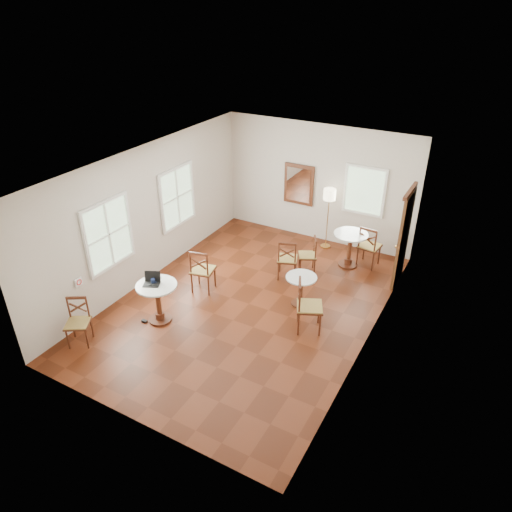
{
  "coord_description": "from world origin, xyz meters",
  "views": [
    {
      "loc": [
        4.04,
        -7.0,
        5.7
      ],
      "look_at": [
        0.0,
        0.3,
        1.0
      ],
      "focal_mm": 33.07,
      "sensor_mm": 36.0,
      "label": 1
    }
  ],
  "objects_px": {
    "chair_mid_a": "(287,259)",
    "chair_mid_b": "(308,306)",
    "chair_back_b": "(308,255)",
    "navy_mug": "(153,281)",
    "cafe_table_back": "(350,246)",
    "chair_near_a": "(202,270)",
    "chair_near_b": "(78,322)",
    "laptop": "(152,281)",
    "cafe_table_near": "(158,299)",
    "floor_lamp": "(329,198)",
    "water_glass": "(160,277)",
    "chair_back_a": "(369,246)",
    "mouse": "(150,285)",
    "power_adapter": "(144,321)",
    "cafe_table_mid": "(301,287)"
  },
  "relations": [
    {
      "from": "navy_mug",
      "to": "power_adapter",
      "type": "bearing_deg",
      "value": -126.55
    },
    {
      "from": "chair_mid_a",
      "to": "navy_mug",
      "type": "relative_size",
      "value": 7.74
    },
    {
      "from": "chair_back_b",
      "to": "chair_near_a",
      "type": "bearing_deg",
      "value": -70.51
    },
    {
      "from": "cafe_table_back",
      "to": "chair_mid_b",
      "type": "xyz_separation_m",
      "value": [
        0.11,
        -2.7,
        0.01
      ]
    },
    {
      "from": "chair_mid_a",
      "to": "chair_back_b",
      "type": "distance_m",
      "value": 0.57
    },
    {
      "from": "mouse",
      "to": "navy_mug",
      "type": "bearing_deg",
      "value": 104.32
    },
    {
      "from": "chair_mid_a",
      "to": "mouse",
      "type": "bearing_deg",
      "value": 39.77
    },
    {
      "from": "cafe_table_mid",
      "to": "water_glass",
      "type": "distance_m",
      "value": 2.84
    },
    {
      "from": "floor_lamp",
      "to": "chair_back_b",
      "type": "bearing_deg",
      "value": -86.4
    },
    {
      "from": "chair_near_a",
      "to": "laptop",
      "type": "xyz_separation_m",
      "value": [
        -0.24,
        -1.3,
        0.38
      ]
    },
    {
      "from": "cafe_table_mid",
      "to": "power_adapter",
      "type": "relative_size",
      "value": 6.19
    },
    {
      "from": "chair_back_b",
      "to": "navy_mug",
      "type": "bearing_deg",
      "value": -59.13
    },
    {
      "from": "power_adapter",
      "to": "chair_near_b",
      "type": "bearing_deg",
      "value": -121.27
    },
    {
      "from": "chair_back_b",
      "to": "navy_mug",
      "type": "height_order",
      "value": "navy_mug"
    },
    {
      "from": "chair_back_a",
      "to": "chair_back_b",
      "type": "height_order",
      "value": "chair_back_a"
    },
    {
      "from": "navy_mug",
      "to": "water_glass",
      "type": "relative_size",
      "value": 1.27
    },
    {
      "from": "cafe_table_back",
      "to": "chair_back_b",
      "type": "bearing_deg",
      "value": -135.38
    },
    {
      "from": "chair_back_a",
      "to": "laptop",
      "type": "height_order",
      "value": "laptop"
    },
    {
      "from": "water_glass",
      "to": "laptop",
      "type": "bearing_deg",
      "value": -97.14
    },
    {
      "from": "chair_mid_a",
      "to": "chair_mid_b",
      "type": "distance_m",
      "value": 1.9
    },
    {
      "from": "chair_near_a",
      "to": "floor_lamp",
      "type": "height_order",
      "value": "floor_lamp"
    },
    {
      "from": "power_adapter",
      "to": "chair_back_b",
      "type": "bearing_deg",
      "value": 58.57
    },
    {
      "from": "laptop",
      "to": "chair_mid_a",
      "type": "bearing_deg",
      "value": 33.85
    },
    {
      "from": "chair_near_a",
      "to": "chair_near_b",
      "type": "bearing_deg",
      "value": 56.29
    },
    {
      "from": "chair_back_a",
      "to": "mouse",
      "type": "relative_size",
      "value": 10.32
    },
    {
      "from": "cafe_table_mid",
      "to": "chair_back_a",
      "type": "height_order",
      "value": "chair_back_a"
    },
    {
      "from": "chair_mid_a",
      "to": "chair_back_a",
      "type": "relative_size",
      "value": 0.94
    },
    {
      "from": "cafe_table_near",
      "to": "chair_back_b",
      "type": "height_order",
      "value": "chair_back_b"
    },
    {
      "from": "chair_back_b",
      "to": "chair_back_a",
      "type": "bearing_deg",
      "value": 101.88
    },
    {
      "from": "floor_lamp",
      "to": "water_glass",
      "type": "distance_m",
      "value": 4.66
    },
    {
      "from": "floor_lamp",
      "to": "water_glass",
      "type": "xyz_separation_m",
      "value": [
        -1.8,
        -4.28,
        -0.44
      ]
    },
    {
      "from": "cafe_table_near",
      "to": "chair_mid_a",
      "type": "bearing_deg",
      "value": 60.76
    },
    {
      "from": "chair_mid_a",
      "to": "navy_mug",
      "type": "distance_m",
      "value": 3.11
    },
    {
      "from": "cafe_table_back",
      "to": "power_adapter",
      "type": "bearing_deg",
      "value": -124.31
    },
    {
      "from": "chair_near_a",
      "to": "chair_back_a",
      "type": "bearing_deg",
      "value": -147.6
    },
    {
      "from": "floor_lamp",
      "to": "cafe_table_back",
      "type": "bearing_deg",
      "value": -37.45
    },
    {
      "from": "navy_mug",
      "to": "cafe_table_back",
      "type": "bearing_deg",
      "value": 55.82
    },
    {
      "from": "floor_lamp",
      "to": "mouse",
      "type": "xyz_separation_m",
      "value": [
        -1.79,
        -4.57,
        -0.47
      ]
    },
    {
      "from": "cafe_table_near",
      "to": "chair_back_b",
      "type": "relative_size",
      "value": 0.96
    },
    {
      "from": "chair_near_a",
      "to": "mouse",
      "type": "relative_size",
      "value": 10.19
    },
    {
      "from": "chair_mid_a",
      "to": "mouse",
      "type": "distance_m",
      "value": 3.18
    },
    {
      "from": "chair_mid_a",
      "to": "chair_mid_b",
      "type": "height_order",
      "value": "chair_mid_b"
    },
    {
      "from": "cafe_table_mid",
      "to": "chair_mid_b",
      "type": "bearing_deg",
      "value": -56.75
    },
    {
      "from": "navy_mug",
      "to": "power_adapter",
      "type": "xyz_separation_m",
      "value": [
        -0.16,
        -0.22,
        -0.86
      ]
    },
    {
      "from": "cafe_table_near",
      "to": "cafe_table_mid",
      "type": "relative_size",
      "value": 1.24
    },
    {
      "from": "cafe_table_near",
      "to": "chair_mid_b",
      "type": "bearing_deg",
      "value": 23.61
    },
    {
      "from": "chair_back_b",
      "to": "mouse",
      "type": "relative_size",
      "value": 8.69
    },
    {
      "from": "cafe_table_back",
      "to": "water_glass",
      "type": "distance_m",
      "value": 4.5
    },
    {
      "from": "chair_near_a",
      "to": "navy_mug",
      "type": "distance_m",
      "value": 1.37
    },
    {
      "from": "cafe_table_near",
      "to": "water_glass",
      "type": "distance_m",
      "value": 0.43
    }
  ]
}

